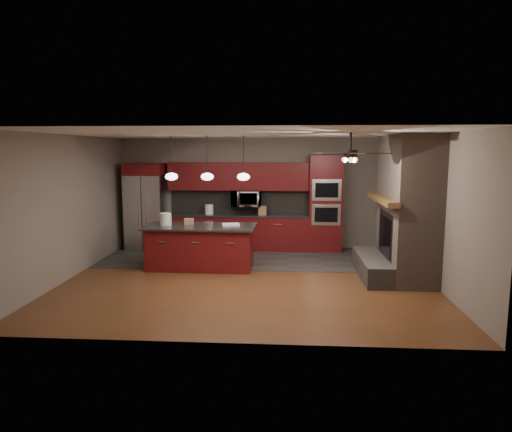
# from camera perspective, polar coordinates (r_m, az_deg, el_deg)

# --- Properties ---
(ground) EXTENTS (7.00, 7.00, 0.00)m
(ground) POSITION_cam_1_polar(r_m,az_deg,el_deg) (9.01, -0.99, -7.89)
(ground) COLOR brown
(ground) RESTS_ON ground
(ceiling) EXTENTS (7.00, 6.00, 0.02)m
(ceiling) POSITION_cam_1_polar(r_m,az_deg,el_deg) (8.66, -1.04, 10.20)
(ceiling) COLOR white
(ceiling) RESTS_ON back_wall
(back_wall) EXTENTS (7.00, 0.02, 2.80)m
(back_wall) POSITION_cam_1_polar(r_m,az_deg,el_deg) (11.70, 0.22, 2.82)
(back_wall) COLOR #74685D
(back_wall) RESTS_ON ground
(right_wall) EXTENTS (0.02, 6.00, 2.80)m
(right_wall) POSITION_cam_1_polar(r_m,az_deg,el_deg) (9.13, 21.45, 0.72)
(right_wall) COLOR #74685D
(right_wall) RESTS_ON ground
(left_wall) EXTENTS (0.02, 6.00, 2.80)m
(left_wall) POSITION_cam_1_polar(r_m,az_deg,el_deg) (9.67, -22.15, 1.08)
(left_wall) COLOR #74685D
(left_wall) RESTS_ON ground
(slate_tile_patch) EXTENTS (7.00, 2.40, 0.01)m
(slate_tile_patch) POSITION_cam_1_polar(r_m,az_deg,el_deg) (10.75, -0.18, -5.21)
(slate_tile_patch) COLOR #35322F
(slate_tile_patch) RESTS_ON ground
(fireplace_column) EXTENTS (1.30, 2.10, 2.80)m
(fireplace_column) POSITION_cam_1_polar(r_m,az_deg,el_deg) (9.40, 18.00, 0.46)
(fireplace_column) COLOR #735F52
(fireplace_column) RESTS_ON ground
(back_cabinetry) EXTENTS (3.59, 0.64, 2.20)m
(back_cabinetry) POSITION_cam_1_polar(r_m,az_deg,el_deg) (11.55, -2.21, 0.22)
(back_cabinetry) COLOR #5E1114
(back_cabinetry) RESTS_ON ground
(oven_tower) EXTENTS (0.80, 0.63, 2.38)m
(oven_tower) POSITION_cam_1_polar(r_m,az_deg,el_deg) (11.44, 8.66, 1.55)
(oven_tower) COLOR #5E1114
(oven_tower) RESTS_ON ground
(microwave) EXTENTS (0.73, 0.41, 0.50)m
(microwave) POSITION_cam_1_polar(r_m,az_deg,el_deg) (11.49, -1.22, 2.22)
(microwave) COLOR silver
(microwave) RESTS_ON back_cabinetry
(refrigerator) EXTENTS (0.94, 0.75, 2.18)m
(refrigerator) POSITION_cam_1_polar(r_m,az_deg,el_deg) (11.88, -13.61, 1.17)
(refrigerator) COLOR silver
(refrigerator) RESTS_ON ground
(kitchen_island) EXTENTS (2.35, 1.10, 0.92)m
(kitchen_island) POSITION_cam_1_polar(r_m,az_deg,el_deg) (9.81, -6.95, -3.82)
(kitchen_island) COLOR #5E1114
(kitchen_island) RESTS_ON ground
(white_bucket) EXTENTS (0.27, 0.27, 0.26)m
(white_bucket) POSITION_cam_1_polar(r_m,az_deg,el_deg) (9.88, -11.23, -0.38)
(white_bucket) COLOR silver
(white_bucket) RESTS_ON kitchen_island
(paint_can) EXTENTS (0.20, 0.20, 0.12)m
(paint_can) POSITION_cam_1_polar(r_m,az_deg,el_deg) (9.46, -5.96, -1.06)
(paint_can) COLOR #A1A1A6
(paint_can) RESTS_ON kitchen_island
(paint_tray) EXTENTS (0.41, 0.33, 0.04)m
(paint_tray) POSITION_cam_1_polar(r_m,az_deg,el_deg) (9.70, -3.18, -1.06)
(paint_tray) COLOR white
(paint_tray) RESTS_ON kitchen_island
(cardboard_box) EXTENTS (0.21, 0.17, 0.12)m
(cardboard_box) POSITION_cam_1_polar(r_m,az_deg,el_deg) (9.91, -8.37, -0.68)
(cardboard_box) COLOR #98694E
(cardboard_box) RESTS_ON kitchen_island
(counter_bucket) EXTENTS (0.21, 0.21, 0.24)m
(counter_bucket) POSITION_cam_1_polar(r_m,az_deg,el_deg) (11.59, -5.88, 0.84)
(counter_bucket) COLOR white
(counter_bucket) RESTS_ON back_cabinetry
(counter_box) EXTENTS (0.21, 0.16, 0.22)m
(counter_box) POSITION_cam_1_polar(r_m,az_deg,el_deg) (11.39, 0.83, 0.70)
(counter_box) COLOR #96714D
(counter_box) RESTS_ON back_cabinetry
(pendant_left) EXTENTS (0.26, 0.26, 0.92)m
(pendant_left) POSITION_cam_1_polar(r_m,az_deg,el_deg) (9.64, -10.52, 4.90)
(pendant_left) COLOR black
(pendant_left) RESTS_ON ceiling
(pendant_center) EXTENTS (0.26, 0.26, 0.92)m
(pendant_center) POSITION_cam_1_polar(r_m,az_deg,el_deg) (9.49, -6.11, 4.93)
(pendant_center) COLOR black
(pendant_center) RESTS_ON ceiling
(pendant_right) EXTENTS (0.26, 0.26, 0.92)m
(pendant_right) POSITION_cam_1_polar(r_m,az_deg,el_deg) (9.39, -1.58, 4.94)
(pendant_right) COLOR black
(pendant_right) RESTS_ON ceiling
(ceiling_fan) EXTENTS (1.27, 1.33, 0.41)m
(ceiling_fan) POSITION_cam_1_polar(r_m,az_deg,el_deg) (7.90, 11.70, 7.74)
(ceiling_fan) COLOR black
(ceiling_fan) RESTS_ON ceiling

